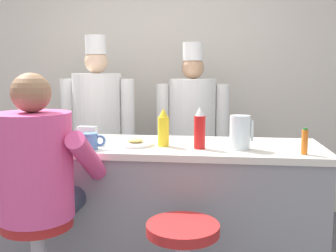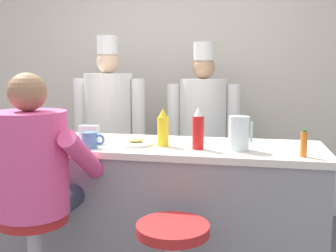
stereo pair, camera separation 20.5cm
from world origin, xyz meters
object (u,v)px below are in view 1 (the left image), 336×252
(water_pitcher_clear, at_px, (240,132))
(cook_in_whites_far, at_px, (192,127))
(napkin_dispenser_chrome, at_px, (87,135))
(cook_in_whites_near, at_px, (98,124))
(coffee_mug_blue, at_px, (91,141))
(mustard_bottle_yellow, at_px, (163,129))
(ketchup_bottle_red, at_px, (200,129))
(hot_sauce_bottle_orange, at_px, (305,142))
(breakfast_plate, at_px, (135,143))
(diner_seated_pink, at_px, (38,175))

(water_pitcher_clear, distance_m, cook_in_whites_far, 1.27)
(napkin_dispenser_chrome, relative_size, cook_in_whites_near, 0.07)
(coffee_mug_blue, bearing_deg, cook_in_whites_far, 68.68)
(mustard_bottle_yellow, bearing_deg, ketchup_bottle_red, -12.83)
(hot_sauce_bottle_orange, relative_size, breakfast_plate, 0.66)
(ketchup_bottle_red, relative_size, cook_in_whites_near, 0.14)
(coffee_mug_blue, bearing_deg, cook_in_whites_near, 105.28)
(breakfast_plate, distance_m, coffee_mug_blue, 0.28)
(hot_sauce_bottle_orange, bearing_deg, ketchup_bottle_red, 170.84)
(water_pitcher_clear, bearing_deg, cook_in_whites_near, 137.62)
(hot_sauce_bottle_orange, xyz_separation_m, cook_in_whites_near, (-1.55, 1.20, -0.09))
(hot_sauce_bottle_orange, distance_m, water_pitcher_clear, 0.36)
(cook_in_whites_near, bearing_deg, ketchup_bottle_red, -48.96)
(napkin_dispenser_chrome, xyz_separation_m, cook_in_whites_near, (-0.26, 1.06, -0.07))
(hot_sauce_bottle_orange, bearing_deg, coffee_mug_blue, -179.67)
(hot_sauce_bottle_orange, distance_m, cook_in_whites_near, 1.96)
(napkin_dispenser_chrome, height_order, diner_seated_pink, diner_seated_pink)
(water_pitcher_clear, distance_m, breakfast_plate, 0.64)
(coffee_mug_blue, bearing_deg, hot_sauce_bottle_orange, 0.33)
(water_pitcher_clear, bearing_deg, ketchup_bottle_red, -176.89)
(cook_in_whites_near, height_order, cook_in_whites_far, cook_in_whites_near)
(hot_sauce_bottle_orange, height_order, coffee_mug_blue, hot_sauce_bottle_orange)
(mustard_bottle_yellow, relative_size, hot_sauce_bottle_orange, 1.59)
(mustard_bottle_yellow, relative_size, water_pitcher_clear, 1.17)
(coffee_mug_blue, distance_m, cook_in_whites_far, 1.43)
(hot_sauce_bottle_orange, distance_m, napkin_dispenser_chrome, 1.29)
(hot_sauce_bottle_orange, distance_m, breakfast_plate, 0.99)
(hot_sauce_bottle_orange, xyz_separation_m, coffee_mug_blue, (-1.22, -0.01, -0.02))
(diner_seated_pink, relative_size, cook_in_whites_far, 0.85)
(mustard_bottle_yellow, relative_size, coffee_mug_blue, 1.62)
(ketchup_bottle_red, relative_size, hot_sauce_bottle_orange, 1.69)
(ketchup_bottle_red, bearing_deg, cook_in_whites_far, 95.49)
(hot_sauce_bottle_orange, bearing_deg, water_pitcher_clear, 162.88)
(hot_sauce_bottle_orange, height_order, napkin_dispenser_chrome, hot_sauce_bottle_orange)
(mustard_bottle_yellow, relative_size, breakfast_plate, 1.04)
(napkin_dispenser_chrome, distance_m, diner_seated_pink, 0.52)
(mustard_bottle_yellow, distance_m, cook_in_whites_near, 1.30)
(cook_in_whites_near, bearing_deg, hot_sauce_bottle_orange, -37.85)
(breakfast_plate, bearing_deg, coffee_mug_blue, -147.70)
(water_pitcher_clear, distance_m, coffee_mug_blue, 0.88)
(hot_sauce_bottle_orange, xyz_separation_m, breakfast_plate, (-0.98, 0.14, -0.06))
(ketchup_bottle_red, distance_m, mustard_bottle_yellow, 0.23)
(diner_seated_pink, bearing_deg, breakfast_plate, 50.42)
(hot_sauce_bottle_orange, relative_size, napkin_dispenser_chrome, 1.26)
(mustard_bottle_yellow, distance_m, cook_in_whites_far, 1.19)
(water_pitcher_clear, xyz_separation_m, cook_in_whites_near, (-1.20, 1.10, -0.12))
(breakfast_plate, height_order, cook_in_whites_near, cook_in_whites_near)
(mustard_bottle_yellow, distance_m, coffee_mug_blue, 0.44)
(hot_sauce_bottle_orange, height_order, breakfast_plate, hot_sauce_bottle_orange)
(coffee_mug_blue, relative_size, cook_in_whites_near, 0.08)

